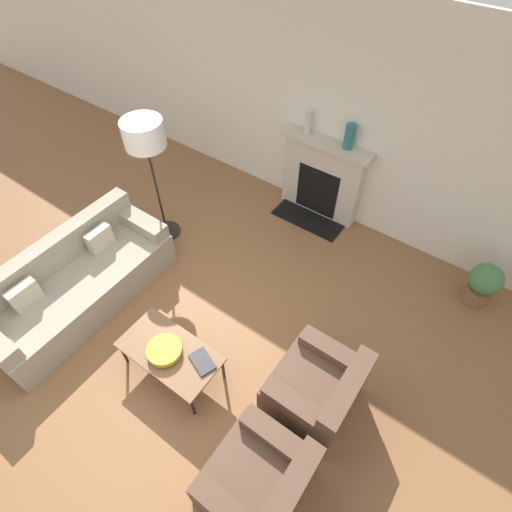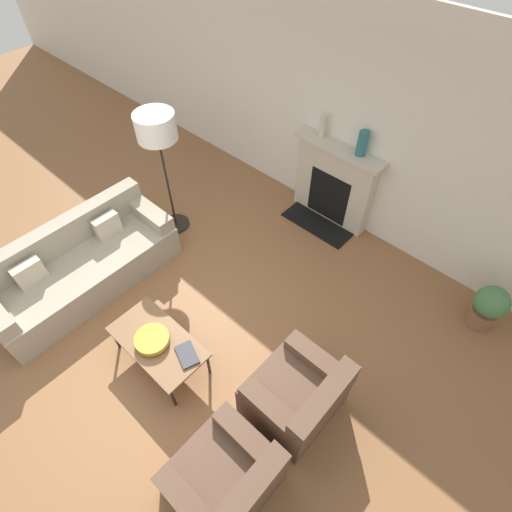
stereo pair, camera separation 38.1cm
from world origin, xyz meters
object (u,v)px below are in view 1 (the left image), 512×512
object	(u,v)px
armchair_far	(317,389)
bowl	(164,350)
fireplace	(321,179)
coffee_table	(170,353)
book	(202,361)
floor_lamp	(145,141)
armchair_near	(259,482)
couch	(77,283)
mantel_vase_left	(308,122)
mantel_vase_center_left	(349,137)
potted_plant	(483,283)

from	to	relation	value
armchair_far	bowl	world-z (taller)	armchair_far
fireplace	armchair_far	size ratio (longest dim) A/B	1.51
coffee_table	book	world-z (taller)	book
fireplace	floor_lamp	xyz separation A→B (m)	(-1.51, -1.64, 0.90)
armchair_far	coffee_table	xyz separation A→B (m)	(-1.40, -0.56, 0.07)
armchair_near	book	size ratio (longest dim) A/B	2.66
couch	mantel_vase_left	xyz separation A→B (m)	(1.23, 3.08, 1.04)
armchair_far	couch	bearing A→B (deg)	-80.01
bowl	book	distance (m)	0.40
fireplace	coffee_table	world-z (taller)	fireplace
bowl	book	size ratio (longest dim) A/B	1.12
armchair_near	mantel_vase_center_left	bearing A→B (deg)	-162.15
armchair_far	potted_plant	xyz separation A→B (m)	(0.96, 2.24, 0.03)
floor_lamp	mantel_vase_center_left	bearing A→B (deg)	42.78
armchair_far	book	size ratio (longest dim) A/B	2.66
mantel_vase_left	mantel_vase_center_left	distance (m)	0.58
book	mantel_vase_left	size ratio (longest dim) A/B	1.04
potted_plant	bowl	bearing A→B (deg)	-130.06
book	mantel_vase_center_left	distance (m)	3.16
fireplace	mantel_vase_center_left	size ratio (longest dim) A/B	4.03
fireplace	book	xyz separation A→B (m)	(0.37, -3.01, -0.16)
couch	book	distance (m)	1.91
armchair_far	book	world-z (taller)	armchair_far
mantel_vase_left	mantel_vase_center_left	size ratio (longest dim) A/B	0.97
fireplace	coffee_table	xyz separation A→B (m)	(0.02, -3.11, -0.21)
mantel_vase_center_left	potted_plant	bearing A→B (deg)	-8.72
mantel_vase_left	book	bearing A→B (deg)	-77.40
potted_plant	fireplace	bearing A→B (deg)	172.62
fireplace	armchair_near	bearing A→B (deg)	-68.11
armchair_near	mantel_vase_left	xyz separation A→B (m)	(-1.73, 3.54, 1.04)
couch	mantel_vase_left	world-z (taller)	mantel_vase_left
armchair_near	bowl	bearing A→B (deg)	-105.06
bowl	mantel_vase_center_left	xyz separation A→B (m)	(0.28, 3.16, 0.89)
bowl	coffee_table	bearing A→B (deg)	56.90
fireplace	armchair_near	size ratio (longest dim) A/B	1.51
fireplace	armchair_far	xyz separation A→B (m)	(1.42, -2.55, -0.28)
armchair_near	bowl	distance (m)	1.48
coffee_table	book	bearing A→B (deg)	16.41
bowl	floor_lamp	size ratio (longest dim) A/B	0.20
coffee_table	mantel_vase_left	bearing A→B (deg)	95.93
bowl	mantel_vase_left	xyz separation A→B (m)	(-0.30, 3.16, 0.89)
couch	bowl	distance (m)	1.54
bowl	fireplace	bearing A→B (deg)	89.90
mantel_vase_left	mantel_vase_center_left	world-z (taller)	mantel_vase_center_left
coffee_table	floor_lamp	distance (m)	2.39
bowl	mantel_vase_left	distance (m)	3.30
bowl	mantel_vase_center_left	distance (m)	3.30
fireplace	mantel_vase_center_left	xyz separation A→B (m)	(0.28, 0.01, 0.77)
fireplace	floor_lamp	size ratio (longest dim) A/B	0.73
fireplace	bowl	bearing A→B (deg)	-90.10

